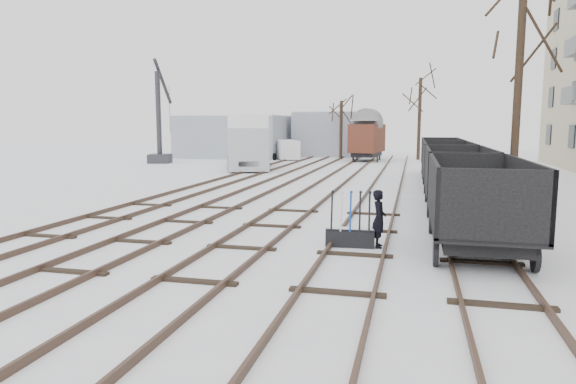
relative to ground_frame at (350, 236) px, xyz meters
name	(u,v)px	position (x,y,z in m)	size (l,w,h in m)	color
ground	(241,249)	(-2.77, -0.95, -0.28)	(120.00, 120.00, 0.00)	white
tracks	(327,186)	(-2.77, 12.73, -0.21)	(13.90, 52.00, 0.16)	black
shed_left	(235,136)	(-15.77, 35.05, 1.76)	(10.00, 8.00, 4.10)	#8E94A0
shed_right	(331,134)	(-6.77, 39.05, 1.96)	(7.00, 6.00, 4.50)	#8E94A0
ground_frame	(350,236)	(0.00, 0.00, 0.00)	(1.33, 0.51, 1.49)	black
worker	(379,219)	(0.75, 0.10, 0.49)	(0.57, 0.37, 1.55)	black
freight_wagon_a	(476,216)	(3.23, 0.43, 0.62)	(2.33, 5.82, 2.38)	black
freight_wagon_b	(457,187)	(3.23, 6.83, 0.62)	(2.33, 5.82, 2.38)	black
freight_wagon_c	(447,171)	(3.23, 13.23, 0.62)	(2.33, 5.82, 2.38)	black
freight_wagon_d	(441,162)	(3.23, 19.63, 0.62)	(2.33, 5.82, 2.38)	black
box_van_wagon	(367,137)	(-2.47, 32.33, 1.81)	(3.16, 5.02, 3.59)	black
lorry	(248,141)	(-10.38, 22.74, 1.74)	(4.60, 9.07, 3.94)	black
panel_van	(287,149)	(-9.86, 32.56, 0.64)	(3.26, 4.39, 1.78)	white
crane	(160,136)	(-19.12, 25.87, 1.96)	(2.02, 5.09, 8.54)	#29292E
tree_near	(517,100)	(5.33, 7.65, 3.88)	(0.30, 0.30, 8.33)	black
tree_far_left	(341,130)	(-5.07, 34.29, 2.41)	(0.30, 0.30, 5.38)	black
tree_far_right	(419,119)	(1.97, 35.03, 3.41)	(0.30, 0.30, 7.38)	black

